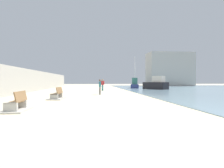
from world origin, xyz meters
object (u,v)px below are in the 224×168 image
(bench_near, at_px, (17,106))
(person_walking, at_px, (100,86))
(bench_far, at_px, (57,96))
(boat_far_right, at_px, (156,84))
(boat_mid_bay, at_px, (135,84))
(person_standing, at_px, (103,84))

(bench_near, relative_size, person_walking, 1.29)
(bench_near, height_order, person_walking, person_walking)
(person_walking, bearing_deg, bench_far, -126.56)
(bench_far, height_order, boat_far_right, boat_far_right)
(boat_mid_bay, bearing_deg, person_standing, -125.94)
(boat_far_right, height_order, boat_mid_bay, boat_mid_bay)
(bench_far, height_order, person_walking, person_walking)
(person_walking, relative_size, boat_far_right, 0.36)
(bench_far, xyz_separation_m, person_walking, (3.66, 4.93, 0.71))
(person_standing, bearing_deg, bench_far, -108.60)
(bench_near, relative_size, boat_far_right, 0.47)
(bench_far, xyz_separation_m, boat_far_right, (13.57, 16.55, 0.63))
(bench_far, xyz_separation_m, person_standing, (4.36, 12.96, 0.76))
(person_walking, distance_m, boat_mid_bay, 18.97)
(bench_near, height_order, boat_mid_bay, boat_mid_bay)
(bench_near, distance_m, bench_far, 6.28)
(bench_far, height_order, boat_mid_bay, boat_mid_bay)
(person_standing, xyz_separation_m, boat_mid_bay, (6.81, 9.40, -0.22))
(boat_far_right, bearing_deg, bench_near, -122.45)
(boat_far_right, bearing_deg, person_standing, -158.68)
(person_standing, bearing_deg, bench_near, -105.35)
(person_walking, xyz_separation_m, person_standing, (0.70, 8.02, 0.04))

